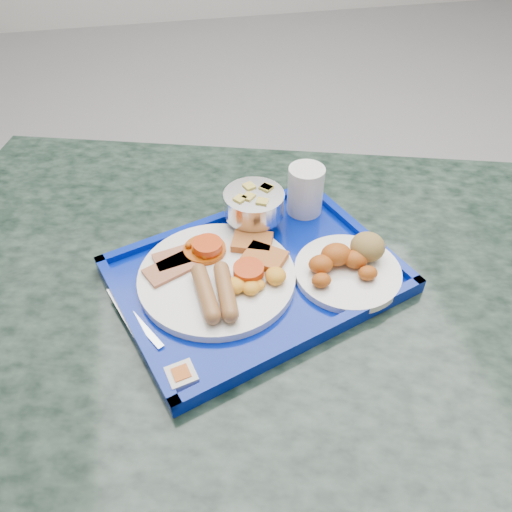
{
  "coord_description": "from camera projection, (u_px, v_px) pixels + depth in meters",
  "views": [
    {
      "loc": [
        -0.54,
        -1.41,
        1.41
      ],
      "look_at": [
        -0.42,
        -0.85,
        0.87
      ],
      "focal_mm": 35.0,
      "sensor_mm": 36.0,
      "label": 1
    }
  ],
  "objects": [
    {
      "name": "floor",
      "position": [
        313.0,
        258.0,
        2.05
      ],
      "size": [
        6.0,
        6.0,
        0.0
      ],
      "primitive_type": "plane",
      "color": "gray",
      "rests_on": "ground"
    },
    {
      "name": "table",
      "position": [
        272.0,
        365.0,
        0.95
      ],
      "size": [
        1.51,
        1.22,
        0.81
      ],
      "rotation": [
        0.0,
        0.0,
        -0.31
      ],
      "color": "slate",
      "rests_on": "floor"
    },
    {
      "name": "tray",
      "position": [
        256.0,
        276.0,
        0.82
      ],
      "size": [
        0.52,
        0.45,
        0.03
      ],
      "rotation": [
        0.0,
        0.0,
        0.33
      ],
      "color": "#031A95",
      "rests_on": "table"
    },
    {
      "name": "main_plate",
      "position": [
        222.0,
        274.0,
        0.8
      ],
      "size": [
        0.25,
        0.25,
        0.04
      ],
      "rotation": [
        0.0,
        0.0,
        -0.06
      ],
      "color": "white",
      "rests_on": "tray"
    },
    {
      "name": "bread_plate",
      "position": [
        349.0,
        264.0,
        0.81
      ],
      "size": [
        0.17,
        0.17,
        0.06
      ],
      "rotation": [
        0.0,
        0.0,
        0.42
      ],
      "color": "white",
      "rests_on": "tray"
    },
    {
      "name": "fruit_bowl",
      "position": [
        254.0,
        205.0,
        0.88
      ],
      "size": [
        0.11,
        0.11,
        0.07
      ],
      "color": "silver",
      "rests_on": "tray"
    },
    {
      "name": "juice_cup",
      "position": [
        305.0,
        189.0,
        0.91
      ],
      "size": [
        0.07,
        0.07,
        0.09
      ],
      "color": "silver",
      "rests_on": "tray"
    },
    {
      "name": "spoon",
      "position": [
        155.0,
        292.0,
        0.78
      ],
      "size": [
        0.1,
        0.16,
        0.01
      ],
      "rotation": [
        0.0,
        0.0,
        0.51
      ],
      "color": "silver",
      "rests_on": "tray"
    },
    {
      "name": "knife",
      "position": [
        130.0,
        323.0,
        0.74
      ],
      "size": [
        0.07,
        0.16,
        0.0
      ],
      "primitive_type": "cube",
      "rotation": [
        0.0,
        0.0,
        0.36
      ],
      "color": "silver",
      "rests_on": "tray"
    },
    {
      "name": "jam_packet",
      "position": [
        182.0,
        376.0,
        0.67
      ],
      "size": [
        0.05,
        0.05,
        0.01
      ],
      "rotation": [
        0.0,
        0.0,
        0.24
      ],
      "color": "silver",
      "rests_on": "tray"
    }
  ]
}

